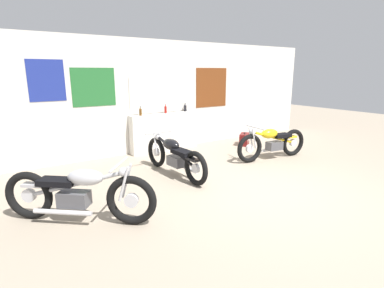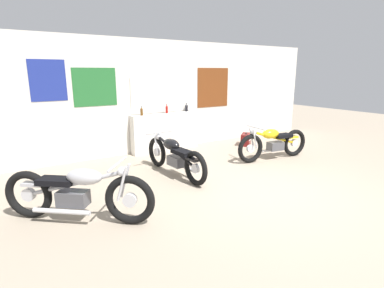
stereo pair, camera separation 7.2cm
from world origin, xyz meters
name	(u,v)px [view 2 (the right image)]	position (x,y,z in m)	size (l,w,h in m)	color
ground_plane	(268,191)	(0.00, 0.00, 0.00)	(24.00, 24.00, 0.00)	gray
wall_back	(167,96)	(-0.01, 3.61, 1.40)	(10.00, 0.07, 2.80)	silver
sill_counter	(166,132)	(-0.17, 3.43, 0.49)	(1.85, 0.28, 0.98)	silver
bottle_leftmost	(142,111)	(-0.83, 3.40, 1.08)	(0.06, 0.06, 0.22)	#5B3814
bottle_left_center	(167,109)	(-0.12, 3.43, 1.08)	(0.06, 0.06, 0.24)	maroon
bottle_center	(186,108)	(0.51, 3.48, 1.07)	(0.08, 0.08, 0.22)	black
motorcycle_black	(175,156)	(-0.93, 1.62, 0.39)	(0.64, 2.03, 0.80)	black
motorcycle_yellow	(273,143)	(1.57, 1.33, 0.40)	(1.97, 0.64, 0.82)	black
motorcycle_silver	(77,193)	(-2.98, 0.68, 0.41)	(1.72, 1.47, 0.86)	black
hard_case_darkred	(246,139)	(2.00, 2.72, 0.16)	(0.51, 0.47, 0.35)	maroon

